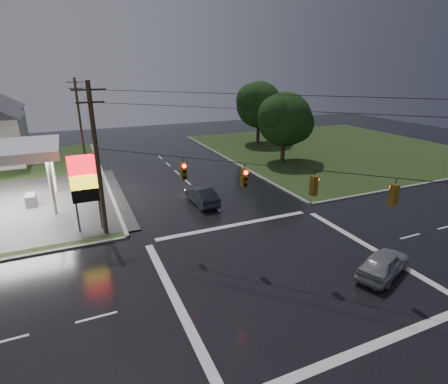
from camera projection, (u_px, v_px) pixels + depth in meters
name	position (u px, v px, depth m)	size (l,w,h in m)	color
ground	(284.00, 269.00, 21.60)	(120.00, 120.00, 0.00)	black
grass_ne	(334.00, 148.00, 53.87)	(36.00, 36.00, 0.08)	#1E3116
pylon_sign	(84.00, 181.00, 25.31)	(2.00, 0.35, 6.00)	#59595E
utility_pole_nw	(97.00, 160.00, 24.25)	(2.20, 0.32, 11.00)	#382619
utility_pole_n	(79.00, 115.00, 48.90)	(2.20, 0.32, 10.50)	#382619
traffic_signals	(291.00, 168.00, 19.41)	(26.87, 26.87, 1.47)	black
tree_ne_near	(286.00, 120.00, 44.05)	(7.99, 6.80, 8.98)	black
tree_ne_far	(260.00, 105.00, 55.33)	(8.46, 7.20, 9.80)	black
car_north	(202.00, 196.00, 31.70)	(1.67, 4.79, 1.58)	black
car_crossing	(384.00, 263.00, 20.77)	(1.81, 4.50, 1.53)	gray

